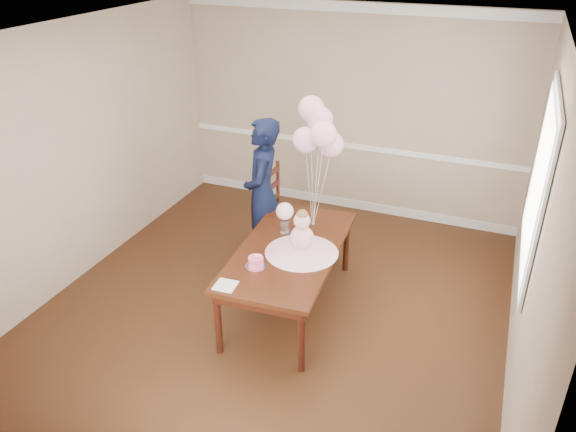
{
  "coord_description": "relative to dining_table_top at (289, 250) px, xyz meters",
  "views": [
    {
      "loc": [
        1.86,
        -4.31,
        3.49
      ],
      "look_at": [
        0.12,
        0.05,
        1.05
      ],
      "focal_mm": 35.0,
      "sensor_mm": 36.0,
      "label": 1
    }
  ],
  "objects": [
    {
      "name": "roses_near",
      "position": [
        -0.16,
        0.27,
        0.27
      ],
      "size": [
        0.18,
        0.18,
        0.18
      ],
      "primitive_type": "sphere",
      "color": "#F7CFDC",
      "rests_on": "rose_vase_near"
    },
    {
      "name": "window_blinds",
      "position": [
        2.08,
        0.44,
        0.87
      ],
      "size": [
        0.01,
        1.5,
        1.4
      ],
      "primitive_type": "cube",
      "color": "white",
      "rests_on": "wall_right"
    },
    {
      "name": "cake_platter",
      "position": [
        -0.16,
        -0.43,
        0.03
      ],
      "size": [
        0.22,
        0.22,
        0.01
      ],
      "primitive_type": "cylinder",
      "rotation": [
        0.0,
        0.0,
        0.06
      ],
      "color": "#B4B4B9",
      "rests_on": "dining_table_top"
    },
    {
      "name": "balloon_e",
      "position": [
        0.2,
        0.6,
        0.91
      ],
      "size": [
        0.26,
        0.26,
        0.26
      ],
      "primitive_type": "sphere",
      "color": "#E7A3BA",
      "rests_on": "balloon_ribbon_e"
    },
    {
      "name": "chair_leg_bl",
      "position": [
        -0.58,
        1.14,
        -0.45
      ],
      "size": [
        0.04,
        0.04,
        0.46
      ],
      "primitive_type": "cylinder",
      "rotation": [
        0.0,
        0.0,
        -0.03
      ],
      "color": "#311B0D",
      "rests_on": "floor"
    },
    {
      "name": "table_leg_br",
      "position": [
        0.34,
        0.88,
        -0.35
      ],
      "size": [
        0.07,
        0.07,
        0.65
      ],
      "primitive_type": "cylinder",
      "rotation": [
        0.0,
        0.0,
        0.06
      ],
      "color": "black",
      "rests_on": "floor"
    },
    {
      "name": "cake_flower_a",
      "position": [
        -0.16,
        -0.43,
        0.14
      ],
      "size": [
        0.03,
        0.03,
        0.03
      ],
      "primitive_type": "sphere",
      "color": "white",
      "rests_on": "birthday_cake"
    },
    {
      "name": "balloon_ribbon_d",
      "position": [
        0.02,
        0.57,
        0.56
      ],
      "size": [
        0.08,
        0.09,
        1.06
      ],
      "primitive_type": "cylinder",
      "rotation": [
        -0.09,
        -0.07,
        0.06
      ],
      "color": "white",
      "rests_on": "balloon_weight"
    },
    {
      "name": "baby_skirt",
      "position": [
        0.14,
        -0.04,
        0.07
      ],
      "size": [
        0.75,
        0.75,
        0.09
      ],
      "primitive_type": "cone",
      "rotation": [
        0.0,
        0.0,
        0.06
      ],
      "color": "#EDAEC3",
      "rests_on": "dining_table_top"
    },
    {
      "name": "rose_vase_near",
      "position": [
        -0.16,
        0.27,
        0.1
      ],
      "size": [
        0.1,
        0.1,
        0.15
      ],
      "primitive_type": "cylinder",
      "rotation": [
        0.0,
        0.0,
        0.06
      ],
      "color": "silver",
      "rests_on": "dining_table_top"
    },
    {
      "name": "chair_rail_trim",
      "position": [
        -0.13,
        2.43,
        0.22
      ],
      "size": [
        4.5,
        0.02,
        0.07
      ],
      "primitive_type": "cube",
      "color": "white",
      "rests_on": "wall_back"
    },
    {
      "name": "chair_slat_low",
      "position": [
        -0.6,
        0.95,
        -0.01
      ],
      "size": [
        0.05,
        0.43,
        0.05
      ],
      "primitive_type": "cube",
      "rotation": [
        0.0,
        0.0,
        -0.03
      ],
      "color": "#321B0D",
      "rests_on": "dining_chair_seat"
    },
    {
      "name": "woman",
      "position": [
        -0.61,
        0.72,
        0.18
      ],
      "size": [
        0.58,
        0.72,
        1.72
      ],
      "primitive_type": "imported",
      "rotation": [
        0.0,
        0.0,
        -1.28
      ],
      "color": "black",
      "rests_on": "floor"
    },
    {
      "name": "balloon_b",
      "position": [
        0.16,
        0.48,
        1.05
      ],
      "size": [
        0.26,
        0.26,
        0.26
      ],
      "primitive_type": "sphere",
      "color": "#FFB4CF",
      "rests_on": "balloon_ribbon_b"
    },
    {
      "name": "chair_leg_fl",
      "position": [
        -0.59,
        0.75,
        -0.45
      ],
      "size": [
        0.04,
        0.04,
        0.46
      ],
      "primitive_type": "cylinder",
      "rotation": [
        0.0,
        0.0,
        -0.03
      ],
      "color": "#33150E",
      "rests_on": "floor"
    },
    {
      "name": "chair_back_post_r",
      "position": [
        -0.6,
        1.14,
        0.12
      ],
      "size": [
        0.04,
        0.04,
        0.6
      ],
      "primitive_type": "cylinder",
      "rotation": [
        0.0,
        0.0,
        -0.03
      ],
      "color": "#38160F",
      "rests_on": "dining_chair_seat"
    },
    {
      "name": "balloon_ribbon_e",
      "position": [
        0.13,
        0.56,
        0.4
      ],
      "size": [
        0.13,
        0.08,
        0.72
      ],
      "primitive_type": "cylinder",
      "rotation": [
        -0.09,
        0.17,
        0.06
      ],
      "color": "white",
      "rests_on": "balloon_weight"
    },
    {
      "name": "balloon_a",
      "position": [
        -0.03,
        0.51,
        0.96
      ],
      "size": [
        0.26,
        0.26,
        0.26
      ],
      "primitive_type": "sphere",
      "color": "#FFB4D2",
      "rests_on": "balloon_ribbon_a"
    },
    {
      "name": "balloon_weight",
      "position": [
        0.06,
        0.52,
        0.03
      ],
      "size": [
        0.04,
        0.04,
        0.02
      ],
      "primitive_type": "cylinder",
      "rotation": [
        0.0,
        0.0,
        0.06
      ],
      "color": "silver",
      "rests_on": "dining_table_top"
    },
    {
      "name": "wall_left",
      "position": [
        -2.38,
        -0.06,
        0.67
      ],
      "size": [
        0.02,
        5.0,
        2.7
      ],
      "primitive_type": "cube",
      "color": "tan",
      "rests_on": "floor"
    },
    {
      "name": "chair_slat_mid",
      "position": [
        -0.6,
        0.95,
        0.16
      ],
      "size": [
        0.05,
        0.43,
        0.05
      ],
      "primitive_type": "cube",
      "rotation": [
        0.0,
        0.0,
        -0.03
      ],
      "color": "#3D1410",
      "rests_on": "dining_chair_seat"
    },
    {
      "name": "table_leg_fr",
      "position": [
        0.45,
        -0.83,
        -0.35
      ],
      "size": [
        0.07,
        0.07,
        0.65
      ],
      "primitive_type": "cylinder",
      "rotation": [
        0.0,
        0.0,
        0.06
      ],
      "color": "black",
      "rests_on": "floor"
    },
    {
      "name": "birthday_cake",
      "position": [
        -0.16,
        -0.43,
        0.08
      ],
      "size": [
        0.15,
        0.15,
        0.09
      ],
      "primitive_type": "cylinder",
      "rotation": [
        0.0,
        0.0,
        0.06
      ],
      "color": "#FF507D",
      "rests_on": "cake_platter"
    },
    {
      "name": "napkin",
      "position": [
        -0.28,
        -0.81,
        0.03
      ],
      "size": [
        0.2,
        0.2,
        0.01
      ],
      "primitive_type": "cube",
      "rotation": [
        0.0,
        0.0,
        0.06
      ],
      "color": "white",
      "rests_on": "dining_table_top"
    },
    {
      "name": "baby_torso",
      "position": [
        0.14,
        -0.04,
        0.19
      ],
      "size": [
        0.22,
        0.22,
        0.22
      ],
      "primitive_type": "sphere",
      "color": "#FFA1D6",
      "rests_on": "baby_skirt"
    },
    {
      "name": "balloon_ribbon_b",
      "position": [
        0.11,
        0.5,
        0.47
      ],
      "size": [
        0.1,
        0.04,
        0.87
      ],
      "primitive_type": "cylinder",
      "rotation": [
        0.05,
        0.1,
        0.06
      ],
      "color": "white",
      "rests_on": "balloon_weight"
    },
    {
      "name": "wall_front",
      "position": [
        -0.13,
        -2.56,
        0.67
      ],
      "size": [
        4.5,
        0.02,
        2.7
      ],
      "primitive_type": "cube",
      "color": "tan",
      "rests_on": "floor"
    },
    {
      "name": "wall_back",
      "position": [
        -0.13,
        2.44,
        0.67
      ],
      "size": [
        4.5,
        0.02,
        2.7
      ],
      "primitive_type": "cube",
      "color": "tan",
      "rests_on": "floor"
    },
    {
      "name": "chair_leg_br",
      "position": [
        -0.19,
        1.13,
        -0.45
      ],
      "size": [
        0.04,
        0.04,
        0.46
      ],
      "primitive_type": "cylinder",
      "rotation": [
        0.0,
        0.0,
        -0.03
      ],
      "color": "#32190D",
      "rests_on": "floor"
    },
    {
      "name": "balloon_ribbon_c",
      "position": [
        0.07,
        0.56,
        0.52
      ],
      "size": [
        0.02,
        0.09,
        0.97
      ],
      "primitive_type": "cylinder",
      "rotation": [
        -0.09,
        0.02,
        0.06
      ],
      "color": "white",
      "rests_on": "balloon_weight"
    },
    {
      "name": "chair_leg_fr",
      "position": [
        -0.2,
        0.74,
        -0.45
      ],
      "size": [
        0.04,
        0.04,
        0.46
      ],
      "primitive_type": "cylinder",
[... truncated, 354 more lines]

